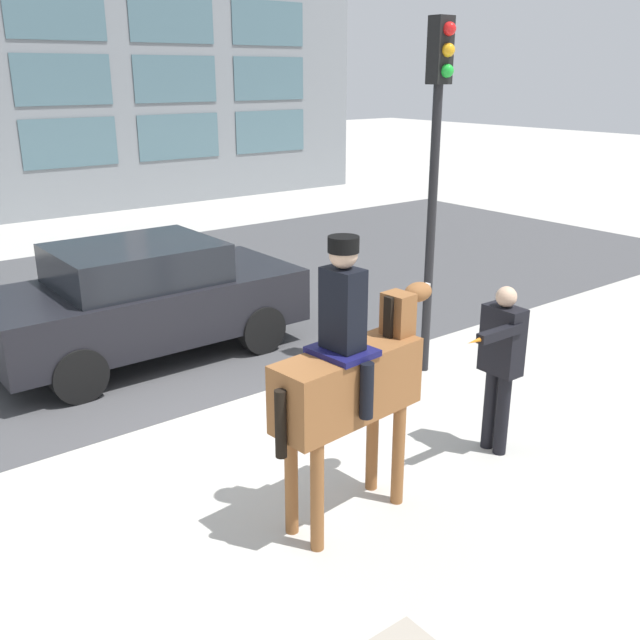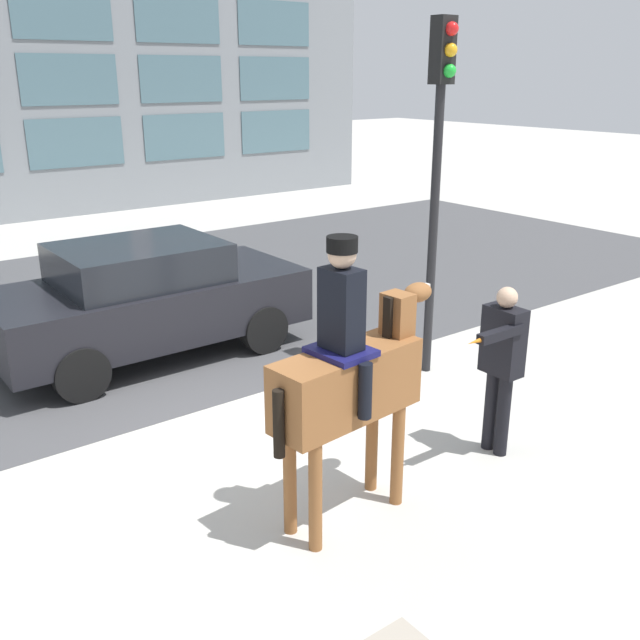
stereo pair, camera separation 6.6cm
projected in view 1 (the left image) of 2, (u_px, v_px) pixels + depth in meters
The scene contains 6 objects.
ground_plane at pixel (220, 428), 7.65m from camera, with size 80.00×80.00×0.00m, color #B2AFA8.
road_surface at pixel (67, 316), 11.20m from camera, with size 24.87×8.50×0.01m.
mounted_horse_lead at pixel (351, 376), 5.74m from camera, with size 1.74×0.65×2.47m.
pedestrian_bystander at pixel (501, 358), 6.88m from camera, with size 0.83×0.43×1.72m.
street_car_near_lane at pixel (144, 298), 9.37m from camera, with size 4.05×1.88×1.55m.
traffic_light at pixel (436, 146), 8.24m from camera, with size 0.24×0.29×4.21m.
Camera 1 is at (-3.34, -6.07, 3.61)m, focal length 40.00 mm.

